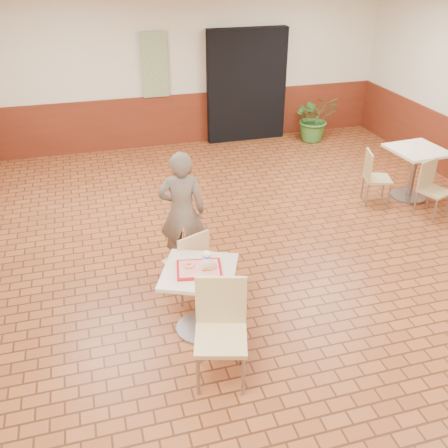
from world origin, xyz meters
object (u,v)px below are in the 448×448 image
object	(u,v)px
chair_main_front	(221,325)
paper_cup	(207,256)
serving_tray	(199,269)
ring_donut	(189,265)
second_table	(414,165)
chair_main_back	(189,261)
potted_plant	(315,118)
chair_second_left	(373,174)
customer	(182,212)
main_table	(200,290)
long_john_donut	(209,267)
chair_second_front	(431,186)

from	to	relation	value
chair_main_front	paper_cup	bearing A→B (deg)	101.75
serving_tray	ring_donut	xyz separation A→B (m)	(-0.09, 0.06, 0.03)
serving_tray	second_table	xyz separation A→B (m)	(3.98, 2.17, -0.21)
chair_main_back	potted_plant	xyz separation A→B (m)	(3.61, 4.45, -0.01)
chair_second_left	second_table	bearing A→B (deg)	-74.42
paper_cup	customer	bearing A→B (deg)	91.17
customer	second_table	world-z (taller)	customer
main_table	potted_plant	xyz separation A→B (m)	(3.62, 5.04, -0.03)
long_john_donut	chair_second_front	distance (m)	4.16
potted_plant	chair_second_left	bearing A→B (deg)	-96.69
serving_tray	main_table	bearing A→B (deg)	153.43
paper_cup	chair_second_front	bearing A→B (deg)	21.47
chair_main_back	customer	world-z (taller)	customer
main_table	ring_donut	distance (m)	0.31
ring_donut	chair_second_left	bearing A→B (deg)	32.33
chair_main_back	chair_second_front	size ratio (longest dim) A/B	1.04
customer	serving_tray	size ratio (longest dim) A/B	3.50
chair_main_front	long_john_donut	xyz separation A→B (m)	(0.05, 0.59, 0.24)
chair_second_left	chair_main_front	bearing A→B (deg)	148.73
chair_main_front	chair_second_left	xyz separation A→B (m)	(3.24, 2.83, -0.10)
potted_plant	chair_main_back	bearing A→B (deg)	-129.01
main_table	chair_second_left	size ratio (longest dim) A/B	0.90
chair_second_left	chair_second_front	world-z (taller)	chair_second_left
main_table	chair_second_front	distance (m)	4.22
chair_main_front	second_table	xyz separation A→B (m)	(3.93, 2.81, -0.01)
chair_main_front	long_john_donut	distance (m)	0.64
main_table	chair_main_back	world-z (taller)	chair_main_back
chair_main_back	paper_cup	xyz separation A→B (m)	(0.09, -0.48, 0.35)
ring_donut	paper_cup	size ratio (longest dim) A/B	1.11
second_table	chair_main_front	bearing A→B (deg)	-144.50
customer	chair_second_front	xyz separation A→B (m)	(3.82, 0.37, -0.31)
main_table	second_table	xyz separation A→B (m)	(3.98, 2.17, 0.05)
long_john_donut	paper_cup	bearing A→B (deg)	86.17
chair_main_back	ring_donut	bearing A→B (deg)	57.13
potted_plant	chair_main_front	bearing A→B (deg)	-122.18
serving_tray	ring_donut	bearing A→B (deg)	146.11
customer	chair_second_left	xyz separation A→B (m)	(3.20, 0.96, -0.30)
main_table	paper_cup	distance (m)	0.36
serving_tray	customer	bearing A→B (deg)	86.16
long_john_donut	chair_main_back	bearing A→B (deg)	97.25
chair_main_front	second_table	distance (m)	4.83
long_john_donut	ring_donut	bearing A→B (deg)	150.05
chair_main_back	serving_tray	size ratio (longest dim) A/B	1.97
main_table	chair_second_front	size ratio (longest dim) A/B	0.91
ring_donut	long_john_donut	xyz separation A→B (m)	(0.18, -0.10, 0.00)
chair_main_front	chair_main_back	world-z (taller)	chair_main_front
customer	paper_cup	distance (m)	1.12
ring_donut	serving_tray	bearing A→B (deg)	-33.89
serving_tray	ring_donut	distance (m)	0.11
chair_main_back	potted_plant	size ratio (longest dim) A/B	0.91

